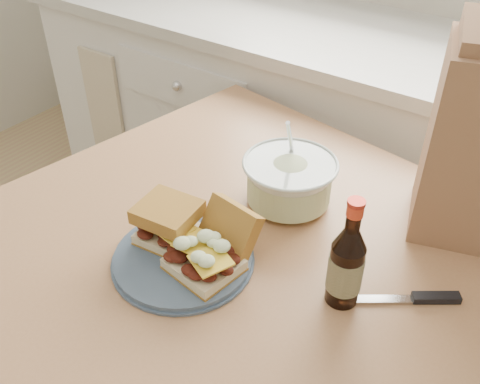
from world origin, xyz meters
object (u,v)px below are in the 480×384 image
Objects in this scene: plate at (183,258)px; dining_table at (233,283)px; beer_bottle at (346,265)px; coleslaw_bowl at (289,183)px.

dining_table is at bearing 69.16° from plate.
dining_table is 0.32m from beer_bottle.
coleslaw_bowl is at bearing 91.04° from dining_table.
plate is 1.30× the size of coleslaw_bowl.
coleslaw_bowl is at bearing 140.22° from beer_bottle.
dining_table is 4.42× the size of plate.
beer_bottle reaches higher than plate.
coleslaw_bowl is 0.28m from beer_bottle.
plate is at bearing -103.42° from coleslaw_bowl.
coleslaw_bowl is at bearing 76.58° from plate.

